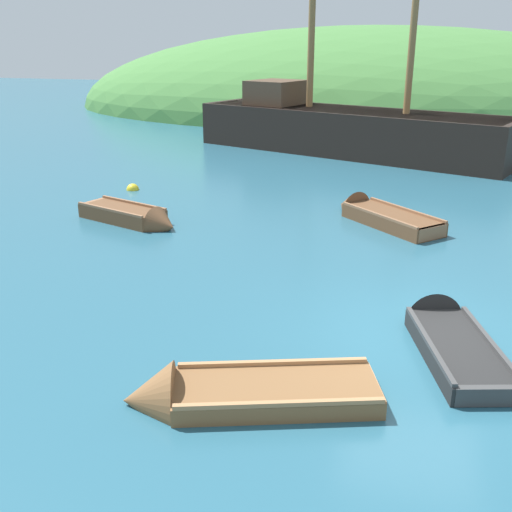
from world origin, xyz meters
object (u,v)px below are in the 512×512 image
at_px(rowboat_center, 134,218).
at_px(rowboat_outer_right, 447,339).
at_px(rowboat_near_dock, 229,397).
at_px(sailing_ship, 346,136).
at_px(rowboat_far, 378,217).
at_px(buoy_yellow, 133,190).

height_order(rowboat_center, rowboat_outer_right, rowboat_center).
distance_m(rowboat_center, rowboat_near_dock, 9.25).
height_order(sailing_ship, rowboat_near_dock, sailing_ship).
bearing_deg(rowboat_outer_right, rowboat_near_dock, 114.44).
distance_m(rowboat_center, rowboat_far, 6.88).
relative_size(rowboat_far, rowboat_outer_right, 1.02).
distance_m(sailing_ship, rowboat_near_dock, 20.24).
xyz_separation_m(sailing_ship, rowboat_center, (-4.15, -12.65, -0.61)).
bearing_deg(rowboat_center, rowboat_far, 36.41).
distance_m(sailing_ship, rowboat_outer_right, 18.05).
xyz_separation_m(rowboat_center, rowboat_near_dock, (5.36, -7.54, -0.06)).
bearing_deg(sailing_ship, rowboat_outer_right, -56.89).
distance_m(rowboat_center, buoy_yellow, 3.99).
bearing_deg(rowboat_far, buoy_yellow, 32.84).
xyz_separation_m(rowboat_center, buoy_yellow, (-1.86, 3.53, -0.14)).
bearing_deg(rowboat_center, rowboat_outer_right, -11.74).
bearing_deg(rowboat_outer_right, rowboat_center, 42.75).
bearing_deg(rowboat_outer_right, buoy_yellow, 33.59).
xyz_separation_m(sailing_ship, buoy_yellow, (-6.01, -9.11, -0.75)).
xyz_separation_m(rowboat_near_dock, buoy_yellow, (-7.22, 11.07, -0.08)).
xyz_separation_m(rowboat_far, buoy_yellow, (-8.41, 1.43, -0.13)).
relative_size(rowboat_center, rowboat_outer_right, 0.99).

